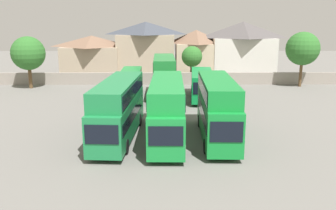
% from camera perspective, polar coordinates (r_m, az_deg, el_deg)
% --- Properties ---
extents(ground, '(140.00, 140.00, 0.00)m').
position_cam_1_polar(ground, '(47.18, -0.16, 1.72)').
color(ground, slate).
extents(depot_boundary_wall, '(56.00, 0.50, 1.80)m').
position_cam_1_polar(depot_boundary_wall, '(54.48, -0.21, 4.23)').
color(depot_boundary_wall, gray).
rests_on(depot_boundary_wall, ground).
extents(bus_1, '(3.30, 11.85, 4.72)m').
position_cam_1_polar(bus_1, '(29.37, -7.87, -0.18)').
color(bus_1, '#1C7C41').
rests_on(bus_1, ground).
extents(bus_2, '(2.82, 11.89, 4.79)m').
position_cam_1_polar(bus_2, '(28.83, -0.17, -0.22)').
color(bus_2, '#188A37').
rests_on(bus_2, ground).
extents(bus_3, '(2.82, 10.96, 4.91)m').
position_cam_1_polar(bus_3, '(29.06, 7.84, -0.12)').
color(bus_3, '#148432').
rests_on(bus_3, ground).
extents(bus_4, '(2.73, 11.49, 3.29)m').
position_cam_1_polar(bus_4, '(44.87, -6.03, 3.50)').
color(bus_4, '#198438').
rests_on(bus_4, ground).
extents(bus_5, '(2.74, 10.40, 5.10)m').
position_cam_1_polar(bus_5, '(44.42, -0.61, 4.75)').
color(bus_5, '#207C34').
rests_on(bus_5, ground).
extents(bus_6, '(3.24, 10.21, 3.33)m').
position_cam_1_polar(bus_6, '(44.42, 5.41, 3.44)').
color(bus_6, '#0F843A').
rests_on(bus_6, ground).
extents(house_terrace_left, '(10.19, 7.86, 6.96)m').
position_cam_1_polar(house_terrace_left, '(64.34, -11.95, 7.71)').
color(house_terrace_left, tan).
rests_on(house_terrace_left, ground).
extents(house_terrace_centre, '(10.19, 8.15, 9.29)m').
position_cam_1_polar(house_terrace_centre, '(63.77, -3.51, 8.99)').
color(house_terrace_centre, tan).
rests_on(house_terrace_centre, ground).
extents(house_terrace_right, '(7.44, 7.56, 7.89)m').
position_cam_1_polar(house_terrace_right, '(64.04, 4.47, 8.36)').
color(house_terrace_right, '#C6B293').
rests_on(house_terrace_right, ground).
extents(house_terrace_far_right, '(11.16, 7.10, 9.29)m').
position_cam_1_polar(house_terrace_far_right, '(64.85, 11.75, 8.82)').
color(house_terrace_far_right, silver).
rests_on(house_terrace_far_right, ground).
extents(tree_left_of_lot, '(4.72, 4.72, 7.35)m').
position_cam_1_polar(tree_left_of_lot, '(54.51, -21.35, 7.65)').
color(tree_left_of_lot, brown).
rests_on(tree_left_of_lot, ground).
extents(tree_behind_wall, '(3.25, 3.25, 5.61)m').
position_cam_1_polar(tree_behind_wall, '(56.73, 3.83, 7.65)').
color(tree_behind_wall, brown).
rests_on(tree_behind_wall, ground).
extents(tree_right_of_lot, '(4.79, 4.79, 7.93)m').
position_cam_1_polar(tree_right_of_lot, '(55.61, 20.63, 8.37)').
color(tree_right_of_lot, brown).
rests_on(tree_right_of_lot, ground).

